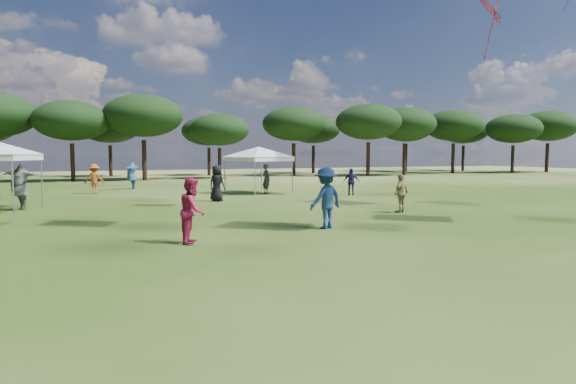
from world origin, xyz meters
The scene contains 3 objects.
tree_line centered at (2.39, 47.41, 5.42)m, with size 108.78×17.63×7.77m.
tent_right centered at (7.88, 26.83, 2.64)m, with size 5.76×5.76×3.06m.
festival_crowd centered at (-1.52, 22.85, 0.91)m, with size 29.97×22.45×1.93m.
Camera 1 is at (-1.63, -0.18, 2.37)m, focal length 30.00 mm.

